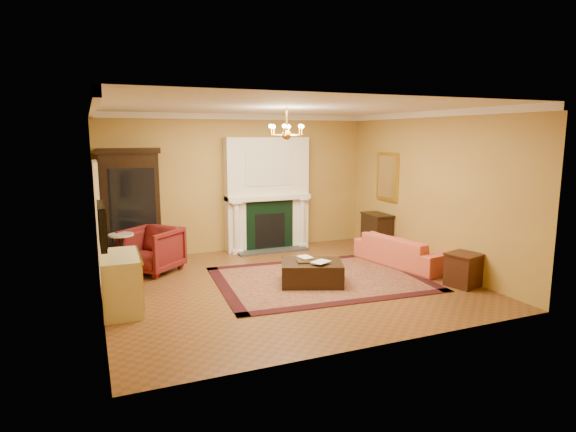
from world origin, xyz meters
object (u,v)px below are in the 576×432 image
pedestal_table (122,252)px  commode (121,283)px  china_cabinet (132,209)px  console_table (377,233)px  coral_sofa (403,246)px  wingback_armchair (152,248)px  end_table (463,271)px  leather_ottoman (312,273)px

pedestal_table → commode: bearing=-94.3°
china_cabinet → console_table: (5.09, -1.02, -0.70)m
commode → coral_sofa: 5.33m
wingback_armchair → console_table: size_ratio=1.17×
wingback_armchair → end_table: 5.61m
wingback_armchair → end_table: wingback_armchair is taller
commode → console_table: 5.77m
wingback_armchair → coral_sofa: 4.85m
china_cabinet → leather_ottoman: bearing=-38.0°
end_table → console_table: 2.77m
commode → leather_ottoman: (3.11, 0.02, -0.21)m
coral_sofa → china_cabinet: bearing=54.0°
wingback_armchair → coral_sofa: wingback_armchair is taller
wingback_armchair → pedestal_table: (-0.54, -0.10, -0.00)m
commode → pedestal_table: bearing=87.1°
china_cabinet → commode: china_cabinet is taller
wingback_armchair → end_table: (4.78, -2.92, -0.20)m
console_table → leather_ottoman: size_ratio=0.77×
end_table → console_table: console_table is taller
commode → china_cabinet: bearing=82.6°
pedestal_table → coral_sofa: pedestal_table is taller
pedestal_table → leather_ottoman: (2.97, -1.75, -0.25)m
commode → leather_ottoman: bearing=1.7°
console_table → leather_ottoman: console_table is taller
china_cabinet → wingback_armchair: 1.10m
pedestal_table → leather_ottoman: bearing=-30.4°
pedestal_table → leather_ottoman: pedestal_table is taller
pedestal_table → coral_sofa: bearing=-14.1°
pedestal_table → coral_sofa: 5.34m
console_table → wingback_armchair: bearing=-179.4°
pedestal_table → console_table: bearing=-0.5°
china_cabinet → coral_sofa: bearing=-17.6°
wingback_armchair → console_table: 4.84m
wingback_armchair → pedestal_table: bearing=-121.6°
pedestal_table → commode: size_ratio=0.71×
china_cabinet → console_table: bearing=-4.0°
coral_sofa → end_table: bearing=174.4°
commode → console_table: bearing=18.7°
end_table → commode: bearing=169.0°
pedestal_table → console_table: size_ratio=1.00×
china_cabinet → pedestal_table: 1.20m
china_cabinet → end_table: (5.03, -3.79, -0.83)m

